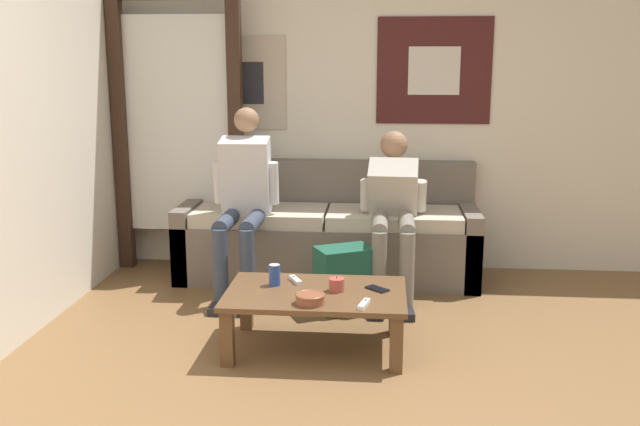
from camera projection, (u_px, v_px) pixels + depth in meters
The scene contains 13 objects.
wall_back at pixel (352, 105), 5.50m from camera, with size 10.00×0.07×2.55m.
door_frame at pixel (178, 116), 5.42m from camera, with size 1.00×0.10×2.15m.
couch at pixel (328, 238), 5.38m from camera, with size 2.22×0.71×0.86m.
coffee_table at pixel (316, 301), 4.03m from camera, with size 1.02×0.65×0.34m.
person_seated_adult at pixel (243, 194), 4.96m from camera, with size 0.47×0.83×1.29m.
person_seated_teen at pixel (393, 206), 4.92m from camera, with size 0.47×0.97×1.12m.
backpack at pixel (345, 280), 4.67m from camera, with size 0.43×0.38×0.42m.
ceramic_bowl at pixel (310, 298), 3.80m from camera, with size 0.16×0.16×0.06m.
pillar_candle at pixel (336, 285), 4.01m from camera, with size 0.09×0.09×0.09m.
drink_can_blue at pixel (275, 275), 4.11m from camera, with size 0.07×0.07×0.12m.
game_controller_near_left at pixel (364, 304), 3.77m from camera, with size 0.07×0.15×0.03m.
game_controller_near_right at pixel (295, 280), 4.18m from camera, with size 0.09×0.14×0.03m.
cell_phone at pixel (377, 289), 4.04m from camera, with size 0.14×0.14×0.01m.
Camera 1 is at (0.25, -2.88, 1.63)m, focal length 40.00 mm.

